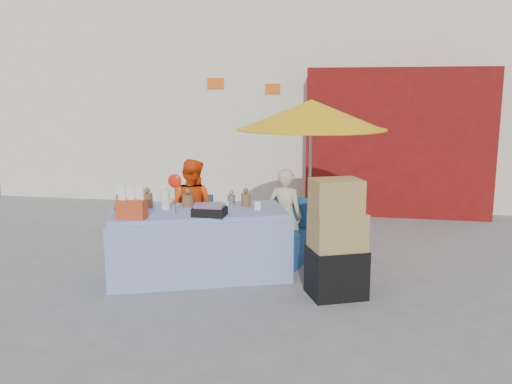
% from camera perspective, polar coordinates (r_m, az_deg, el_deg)
% --- Properties ---
extents(ground, '(80.00, 80.00, 0.00)m').
position_cam_1_polar(ground, '(6.27, -4.06, -9.91)').
color(ground, slate).
rests_on(ground, ground).
extents(backdrop, '(14.00, 8.00, 7.80)m').
position_cam_1_polar(backdrop, '(13.26, 6.65, 14.37)').
color(backdrop, silver).
rests_on(backdrop, ground).
extents(market_table, '(2.31, 1.67, 1.27)m').
position_cam_1_polar(market_table, '(6.54, -6.12, -5.26)').
color(market_table, '#8299D1').
rests_on(market_table, ground).
extents(chair_left, '(0.57, 0.57, 0.85)m').
position_cam_1_polar(chair_left, '(7.22, -6.99, -5.08)').
color(chair_left, navy).
rests_on(chair_left, ground).
extents(chair_right, '(0.57, 0.57, 0.85)m').
position_cam_1_polar(chair_right, '(6.95, 2.92, -5.63)').
color(chair_right, navy).
rests_on(chair_right, ground).
extents(vendor_orange, '(0.74, 0.63, 1.32)m').
position_cam_1_polar(vendor_orange, '(7.25, -6.76, -1.72)').
color(vendor_orange, '#FE4A0D').
rests_on(vendor_orange, ground).
extents(vendor_beige, '(0.50, 0.39, 1.23)m').
position_cam_1_polar(vendor_beige, '(6.99, 3.08, -2.51)').
color(vendor_beige, beige).
rests_on(vendor_beige, ground).
extents(umbrella, '(1.90, 1.90, 2.09)m').
position_cam_1_polar(umbrella, '(6.93, 5.83, 8.03)').
color(umbrella, gray).
rests_on(umbrella, ground).
extents(box_stack, '(0.72, 0.67, 1.29)m').
position_cam_1_polar(box_stack, '(5.87, 8.48, -5.33)').
color(box_stack, black).
rests_on(box_stack, ground).
extents(tarp_bundle, '(0.84, 0.77, 0.31)m').
position_cam_1_polar(tarp_bundle, '(6.45, -10.65, -8.02)').
color(tarp_bundle, yellow).
rests_on(tarp_bundle, ground).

